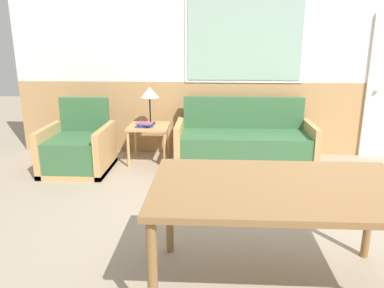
{
  "coord_description": "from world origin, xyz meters",
  "views": [
    {
      "loc": [
        -0.73,
        -2.83,
        1.67
      ],
      "look_at": [
        -0.94,
        1.05,
        0.57
      ],
      "focal_mm": 35.0,
      "sensor_mm": 36.0,
      "label": 1
    }
  ],
  "objects_px": {
    "dining_table": "(281,195)",
    "side_table": "(149,131)",
    "couch": "(244,145)",
    "table_lamp": "(150,94)",
    "armchair": "(78,150)"
  },
  "relations": [
    {
      "from": "couch",
      "to": "armchair",
      "type": "xyz_separation_m",
      "value": [
        -2.18,
        -0.34,
        0.0
      ]
    },
    {
      "from": "couch",
      "to": "table_lamp",
      "type": "relative_size",
      "value": 3.57
    },
    {
      "from": "couch",
      "to": "side_table",
      "type": "xyz_separation_m",
      "value": [
        -1.31,
        0.04,
        0.17
      ]
    },
    {
      "from": "side_table",
      "to": "dining_table",
      "type": "distance_m",
      "value": 3.02
    },
    {
      "from": "couch",
      "to": "armchair",
      "type": "relative_size",
      "value": 2.04
    },
    {
      "from": "side_table",
      "to": "table_lamp",
      "type": "bearing_deg",
      "value": 84.51
    },
    {
      "from": "armchair",
      "to": "dining_table",
      "type": "height_order",
      "value": "armchair"
    },
    {
      "from": "couch",
      "to": "armchair",
      "type": "height_order",
      "value": "armchair"
    },
    {
      "from": "couch",
      "to": "table_lamp",
      "type": "height_order",
      "value": "table_lamp"
    },
    {
      "from": "armchair",
      "to": "side_table",
      "type": "distance_m",
      "value": 0.96
    },
    {
      "from": "couch",
      "to": "dining_table",
      "type": "height_order",
      "value": "couch"
    },
    {
      "from": "armchair",
      "to": "dining_table",
      "type": "xyz_separation_m",
      "value": [
        2.18,
        -2.33,
        0.42
      ]
    },
    {
      "from": "dining_table",
      "to": "side_table",
      "type": "bearing_deg",
      "value": 115.84
    },
    {
      "from": "side_table",
      "to": "dining_table",
      "type": "height_order",
      "value": "dining_table"
    },
    {
      "from": "couch",
      "to": "side_table",
      "type": "bearing_deg",
      "value": 178.15
    }
  ]
}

